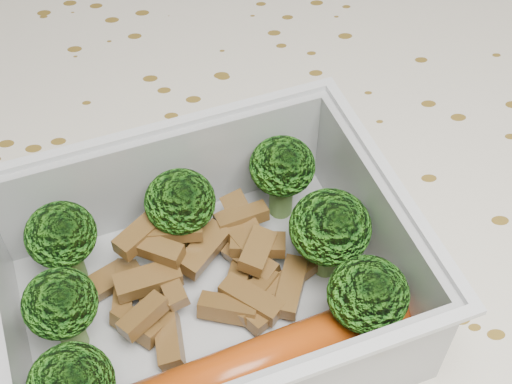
{
  "coord_description": "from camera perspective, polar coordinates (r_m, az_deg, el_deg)",
  "views": [
    {
      "loc": [
        -0.02,
        -0.23,
        1.07
      ],
      "look_at": [
        0.01,
        0.01,
        0.78
      ],
      "focal_mm": 50.0,
      "sensor_mm": 36.0,
      "label": 1
    }
  ],
  "objects": [
    {
      "name": "dining_table",
      "position": [
        0.46,
        -0.66,
        -10.02
      ],
      "size": [
        1.4,
        0.9,
        0.75
      ],
      "color": "brown",
      "rests_on": "ground"
    },
    {
      "name": "tablecloth",
      "position": [
        0.41,
        -0.72,
        -6.57
      ],
      "size": [
        1.46,
        0.96,
        0.19
      ],
      "color": "silver",
      "rests_on": "dining_table"
    },
    {
      "name": "lunch_container",
      "position": [
        0.34,
        -4.02,
        -7.97
      ],
      "size": [
        0.22,
        0.19,
        0.07
      ],
      "color": "silver",
      "rests_on": "tablecloth"
    },
    {
      "name": "broccoli_florets",
      "position": [
        0.33,
        -3.75,
        -5.24
      ],
      "size": [
        0.17,
        0.14,
        0.05
      ],
      "color": "#608C3F",
      "rests_on": "lunch_container"
    },
    {
      "name": "meat_pile",
      "position": [
        0.35,
        -4.05,
        -6.51
      ],
      "size": [
        0.12,
        0.09,
        0.03
      ],
      "color": "brown",
      "rests_on": "lunch_container"
    },
    {
      "name": "sausage",
      "position": [
        0.32,
        -0.9,
        -14.12
      ],
      "size": [
        0.16,
        0.07,
        0.02
      ],
      "color": "#AE400E",
      "rests_on": "lunch_container"
    }
  ]
}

